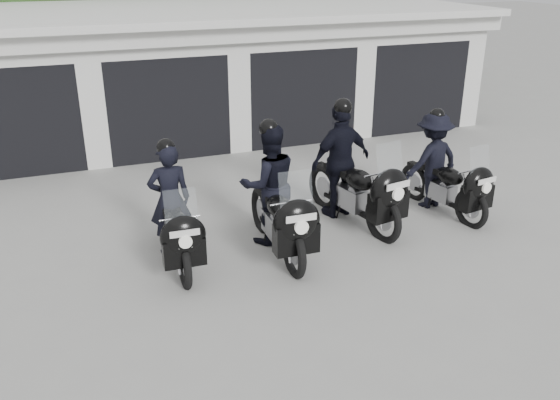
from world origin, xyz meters
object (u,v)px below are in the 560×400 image
object	(u,v)px
police_bike_a	(174,215)
police_bike_d	(439,167)
police_bike_b	(273,195)
police_bike_c	(348,169)

from	to	relation	value
police_bike_a	police_bike_d	world-z (taller)	police_bike_a
police_bike_a	police_bike_b	xyz separation A→B (m)	(1.50, -0.06, 0.12)
police_bike_a	police_bike_c	world-z (taller)	police_bike_c
police_bike_b	police_bike_d	bearing A→B (deg)	8.09
police_bike_b	police_bike_c	bearing A→B (deg)	20.99
police_bike_c	police_bike_d	bearing A→B (deg)	-16.75
police_bike_a	police_bike_c	xyz separation A→B (m)	(3.01, 0.46, 0.16)
police_bike_c	police_bike_d	distance (m)	1.68
police_bike_a	police_bike_c	distance (m)	3.05
police_bike_c	police_bike_a	bearing A→B (deg)	177.93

